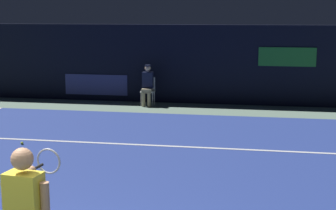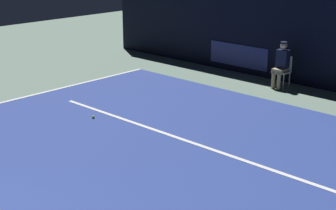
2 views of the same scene
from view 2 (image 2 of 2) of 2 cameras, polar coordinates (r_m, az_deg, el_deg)
ground_plane at (r=9.42m, az=-4.91°, el=-7.73°), size 33.66×33.66×0.00m
court_surface at (r=9.42m, az=-4.91°, el=-7.70°), size 11.11×11.35×0.01m
line_service at (r=10.72m, az=3.02°, el=-4.32°), size 8.67×0.10×0.01m
back_wall at (r=15.06m, az=17.55°, el=6.50°), size 16.94×0.33×2.60m
line_judge_on_chair at (r=14.99m, az=12.52°, el=4.47°), size 0.45×0.54×1.32m
tennis_ball at (r=12.32m, az=-8.32°, el=-1.32°), size 0.07×0.07×0.07m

